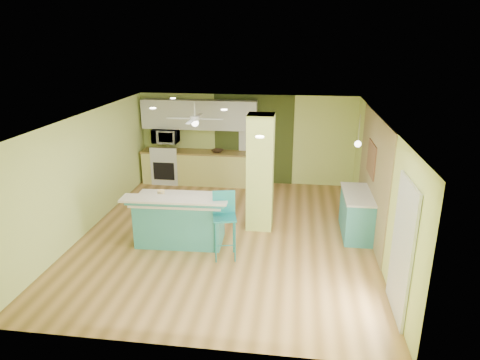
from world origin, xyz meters
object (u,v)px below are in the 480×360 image
at_px(fruit_bowl, 217,151).
at_px(canister, 161,194).
at_px(peninsula, 180,219).
at_px(side_counter, 356,214).
at_px(bar_stool, 224,214).

xyz_separation_m(fruit_bowl, canister, (-0.48, -3.60, 0.04)).
bearing_deg(peninsula, canister, 174.39).
bearing_deg(side_counter, canister, -167.86).
bearing_deg(peninsula, fruit_bowl, 86.11).
bearing_deg(canister, peninsula, -3.39).
height_order(peninsula, side_counter, peninsula).
bearing_deg(fruit_bowl, peninsula, -91.66).
height_order(peninsula, canister, canister).
relative_size(peninsula, side_counter, 1.45).
height_order(peninsula, fruit_bowl, peninsula).
bearing_deg(bar_stool, canister, 148.29).
height_order(bar_stool, side_counter, bar_stool).
xyz_separation_m(bar_stool, side_counter, (2.59, 1.31, -0.40)).
relative_size(bar_stool, canister, 8.67).
distance_m(side_counter, canister, 4.08).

